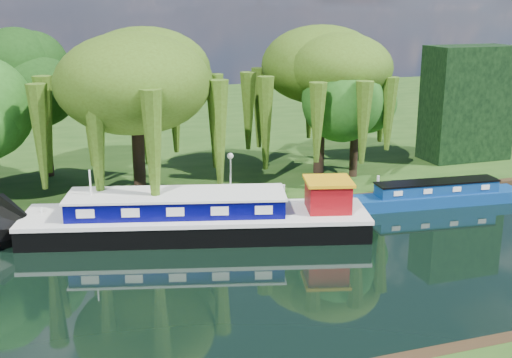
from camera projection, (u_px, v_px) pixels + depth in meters
name	position (u px, v px, depth m)	size (l,w,h in m)	color
ground	(288.00, 273.00, 27.84)	(120.00, 120.00, 0.00)	black
far_bank	(153.00, 127.00, 58.82)	(120.00, 52.00, 0.45)	#193A10
dutch_barge	(199.00, 218.00, 32.22)	(17.63, 8.17, 3.63)	black
narrowboat	(436.00, 195.00, 37.17)	(10.51, 2.69, 1.52)	navy
willow_left	(135.00, 83.00, 35.25)	(7.60, 7.60, 9.11)	black
willow_right	(321.00, 77.00, 40.79)	(7.07, 7.07, 8.61)	black
tree_far_mid	(42.00, 84.00, 40.13)	(5.26, 5.26, 8.60)	black
tree_far_right	(356.00, 97.00, 40.22)	(4.58, 4.58, 7.50)	black
conifer_hedge	(467.00, 103.00, 45.27)	(6.00, 3.00, 8.00)	black
lamppost	(230.00, 163.00, 36.93)	(0.36, 0.36, 2.56)	silver
mooring_posts	(224.00, 199.00, 35.10)	(19.16, 0.16, 1.00)	silver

